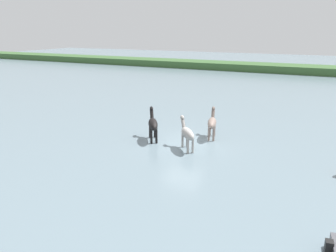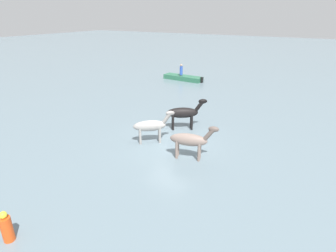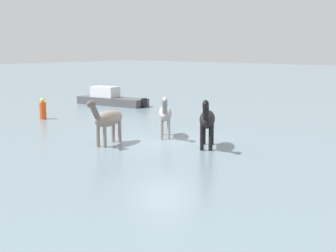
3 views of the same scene
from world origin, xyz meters
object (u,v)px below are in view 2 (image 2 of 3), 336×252
horse_mid_herd (190,140)px  boat_launch_far (183,78)px  horse_gray_outer (151,126)px  horse_dun_straggler (184,113)px  person_watcher_seated (181,70)px  buoy_channel_marker (7,228)px

horse_mid_herd → boat_launch_far: bearing=103.0°
horse_gray_outer → horse_dun_straggler: horse_dun_straggler is taller
boat_launch_far → person_watcher_seated: size_ratio=3.96×
horse_gray_outer → boat_launch_far: horse_gray_outer is taller
person_watcher_seated → horse_gray_outer: bearing=21.5°
horse_mid_herd → buoy_channel_marker: 8.40m
horse_mid_herd → buoy_channel_marker: (7.93, -2.72, -0.53)m
horse_dun_straggler → boat_launch_far: 14.02m
horse_mid_herd → boat_launch_far: 17.92m
horse_gray_outer → horse_mid_herd: size_ratio=0.85×
person_watcher_seated → buoy_channel_marker: size_ratio=1.04×
person_watcher_seated → buoy_channel_marker: (23.49, 5.92, -0.62)m
boat_launch_far → buoy_channel_marker: size_ratio=4.13×
boat_launch_far → buoy_channel_marker: (23.69, 5.75, 0.34)m
horse_gray_outer → person_watcher_seated: horse_gray_outer is taller
horse_gray_outer → horse_dun_straggler: size_ratio=0.88×
horse_gray_outer → person_watcher_seated: bearing=71.9°
horse_dun_straggler → person_watcher_seated: (-12.23, -6.58, 0.04)m
horse_gray_outer → boat_launch_far: size_ratio=0.44×
horse_dun_straggler → horse_mid_herd: (3.33, 2.07, -0.05)m
horse_gray_outer → boat_launch_far: bearing=71.1°
person_watcher_seated → horse_mid_herd: bearing=29.1°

